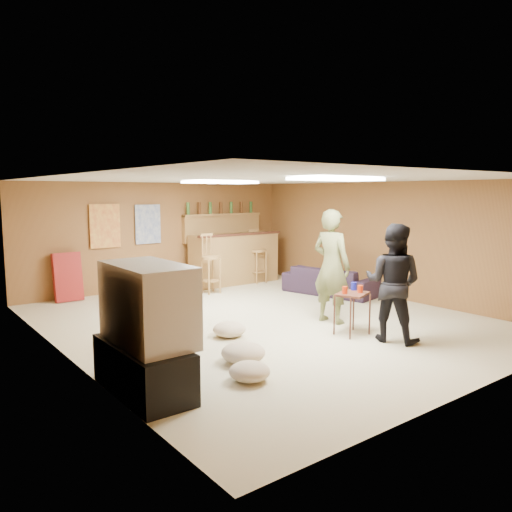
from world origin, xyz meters
TOP-DOWN VIEW (x-y plane):
  - ground at (0.00, 0.00)m, footprint 7.00×7.00m
  - ceiling at (0.00, 0.00)m, footprint 6.00×7.00m
  - wall_back at (0.00, 3.50)m, footprint 6.00×0.02m
  - wall_front at (0.00, -3.50)m, footprint 6.00×0.02m
  - wall_left at (-3.00, 0.00)m, footprint 0.02×7.00m
  - wall_right at (3.00, 0.00)m, footprint 0.02×7.00m
  - tv_stand at (-2.72, -1.50)m, footprint 0.55×1.30m
  - dvd_box at (-2.50, -1.50)m, footprint 0.35×0.50m
  - tv_body at (-2.65, -1.50)m, footprint 0.60×1.10m
  - tv_screen at (-2.34, -1.50)m, footprint 0.02×0.95m
  - bar_counter at (1.50, 2.95)m, footprint 2.00×0.60m
  - bar_lip at (1.50, 2.70)m, footprint 2.10×0.12m
  - bar_shelf at (1.50, 3.40)m, footprint 2.00×0.18m
  - bar_backing at (1.50, 3.42)m, footprint 2.00×0.14m
  - poster_left at (-1.20, 3.46)m, footprint 0.60×0.03m
  - poster_right at (-0.30, 3.46)m, footprint 0.55×0.03m
  - folding_chair_stack at (-2.00, 3.30)m, footprint 0.50×0.26m
  - ceiling_panel_front at (0.00, -1.50)m, footprint 1.20×0.60m
  - ceiling_panel_back at (0.00, 1.20)m, footprint 1.20×0.60m
  - person_olive at (0.77, -0.70)m, footprint 0.52×0.70m
  - person_black at (0.71, -1.89)m, footprint 0.84×0.94m
  - sofa at (2.30, 0.81)m, footprint 1.12×1.96m
  - tray_table at (0.50, -1.37)m, footprint 0.57×0.52m
  - cup_red_near at (0.37, -1.35)m, footprint 0.09×0.09m
  - cup_red_far at (0.60, -1.42)m, footprint 0.09×0.09m
  - cup_blue at (0.67, -1.24)m, footprint 0.09×0.09m
  - bar_stool_left at (0.49, 2.32)m, footprint 0.37×0.37m
  - bar_stool_right at (1.93, 2.66)m, footprint 0.44×0.44m
  - cushion_near_tv at (-1.40, -1.38)m, footprint 0.62×0.62m
  - cushion_mid at (-0.93, -0.40)m, footprint 0.58×0.58m
  - cushion_far at (-1.69, -1.89)m, footprint 0.56×0.56m
  - bottle_row at (1.44, 3.38)m, footprint 1.76×0.08m

SIDE VIEW (x-z plane):
  - ground at x=0.00m, z-range 0.00..0.00m
  - cushion_far at x=-1.69m, z-range 0.00..0.20m
  - cushion_mid at x=-0.93m, z-range 0.00..0.21m
  - cushion_near_tv at x=-1.40m, z-range 0.00..0.24m
  - dvd_box at x=-2.50m, z-range 0.11..0.19m
  - tv_stand at x=-2.72m, z-range 0.00..0.50m
  - sofa at x=2.30m, z-range 0.00..0.54m
  - tray_table at x=0.50m, z-range 0.00..0.60m
  - folding_chair_stack at x=-2.00m, z-range -0.01..0.91m
  - bar_stool_left at x=0.49m, z-range 0.00..1.09m
  - bar_counter at x=1.50m, z-range 0.00..1.10m
  - cup_red_far at x=0.60m, z-range 0.60..0.70m
  - cup_red_near at x=0.37m, z-range 0.60..0.70m
  - cup_blue at x=0.67m, z-range 0.60..0.71m
  - bar_stool_right at x=1.93m, z-range 0.00..1.34m
  - person_black at x=0.71m, z-range 0.00..1.59m
  - person_olive at x=0.77m, z-range 0.00..1.75m
  - tv_body at x=-2.65m, z-range 0.50..1.30m
  - tv_screen at x=-2.34m, z-range 0.57..1.23m
  - wall_back at x=0.00m, z-range 0.00..2.20m
  - wall_front at x=0.00m, z-range 0.00..2.20m
  - wall_left at x=-3.00m, z-range 0.00..2.20m
  - wall_right at x=3.00m, z-range 0.00..2.20m
  - bar_lip at x=1.50m, z-range 1.08..1.12m
  - bar_backing at x=1.50m, z-range 0.90..1.50m
  - poster_left at x=-1.20m, z-range 0.93..1.78m
  - poster_right at x=-0.30m, z-range 0.95..1.75m
  - bar_shelf at x=1.50m, z-range 1.48..1.52m
  - bottle_row at x=1.44m, z-range 1.52..1.78m
  - ceiling_panel_front at x=0.00m, z-range 2.15..2.19m
  - ceiling_panel_back at x=0.00m, z-range 2.15..2.19m
  - ceiling at x=0.00m, z-range 2.19..2.21m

